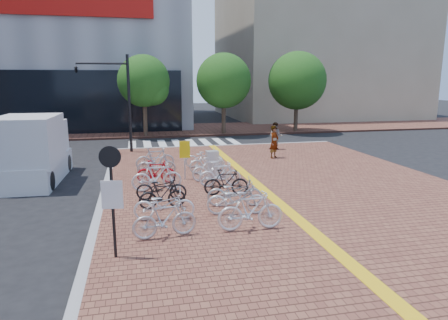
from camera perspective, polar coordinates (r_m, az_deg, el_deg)
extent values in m
plane|color=black|center=(13.80, -0.57, -6.82)|extent=(120.00, 120.00, 0.00)
cube|color=brown|center=(10.58, 22.11, -13.17)|extent=(14.00, 34.00, 0.15)
cube|color=gold|center=(10.04, 17.29, -13.68)|extent=(0.40, 34.00, 0.01)
cube|color=gray|center=(9.00, -20.16, -17.54)|extent=(0.25, 34.00, 0.15)
cube|color=gray|center=(25.82, 0.42, 2.01)|extent=(14.00, 0.25, 0.15)
cube|color=brown|center=(34.19, -7.91, 4.24)|extent=(70.00, 8.00, 0.15)
cube|color=gray|center=(49.59, 12.76, 16.64)|extent=(20.00, 18.00, 18.00)
cube|color=silver|center=(27.17, -12.99, 2.04)|extent=(0.50, 4.00, 0.01)
cube|color=silver|center=(27.18, -10.88, 2.13)|extent=(0.50, 4.00, 0.01)
cube|color=silver|center=(27.22, -8.78, 2.22)|extent=(0.50, 4.00, 0.01)
cube|color=silver|center=(27.30, -6.68, 2.30)|extent=(0.50, 4.00, 0.01)
cube|color=silver|center=(27.42, -4.60, 2.38)|extent=(0.50, 4.00, 0.01)
cube|color=silver|center=(27.57, -2.54, 2.46)|extent=(0.50, 4.00, 0.01)
cube|color=silver|center=(27.76, -0.51, 2.53)|extent=(0.50, 4.00, 0.01)
cube|color=silver|center=(27.98, 1.50, 2.60)|extent=(0.50, 4.00, 0.01)
cylinder|color=#38281E|center=(30.46, -11.20, 5.85)|extent=(0.32, 0.32, 2.60)
sphere|color=#194714|center=(30.33, -11.40, 11.03)|extent=(3.80, 3.80, 3.80)
sphere|color=#194714|center=(30.06, -10.18, 9.93)|extent=(2.40, 2.40, 2.40)
cylinder|color=#38281E|center=(31.19, -0.05, 6.20)|extent=(0.32, 0.32, 2.60)
sphere|color=#194714|center=(31.05, -0.05, 11.26)|extent=(4.20, 4.20, 4.20)
sphere|color=#194714|center=(30.90, 1.17, 10.14)|extent=(2.40, 2.40, 2.40)
cylinder|color=#38281E|center=(33.00, 10.24, 6.31)|extent=(0.32, 0.32, 2.60)
sphere|color=#194714|center=(32.87, 10.41, 11.09)|extent=(4.60, 4.60, 4.60)
sphere|color=#194714|center=(32.84, 11.56, 10.00)|extent=(2.40, 2.40, 2.40)
imported|color=#BCBCC1|center=(10.88, -8.48, -8.35)|extent=(1.77, 0.69, 1.04)
imported|color=white|center=(12.23, -8.55, -6.29)|extent=(1.88, 0.81, 0.96)
imported|color=black|center=(13.28, -8.81, -4.93)|extent=(1.57, 0.54, 0.93)
imported|color=black|center=(14.14, -8.95, -3.91)|extent=(1.86, 0.96, 0.93)
imported|color=white|center=(15.30, -9.59, -2.34)|extent=(1.89, 0.54, 1.14)
imported|color=#AD0C15|center=(16.53, -9.66, -1.64)|extent=(1.62, 0.65, 0.95)
imported|color=#ADADB1|center=(17.71, -9.63, -0.66)|extent=(1.70, 0.52, 1.01)
imported|color=#ADADB2|center=(18.86, -9.81, 0.20)|extent=(1.86, 0.75, 1.09)
imported|color=white|center=(11.28, 3.82, -7.24)|extent=(1.90, 0.57, 1.14)
imported|color=silver|center=(12.56, 1.82, -5.60)|extent=(1.96, 0.92, 0.99)
imported|color=#A8A8AD|center=(13.35, 1.53, -4.60)|extent=(1.93, 0.94, 0.97)
imported|color=black|center=(14.57, 0.32, -3.20)|extent=(1.68, 0.70, 0.98)
imported|color=white|center=(15.74, -0.56, -2.02)|extent=(1.70, 0.52, 1.01)
imported|color=white|center=(16.59, -1.73, -1.31)|extent=(1.73, 0.62, 1.02)
imported|color=silver|center=(17.99, -2.41, -0.33)|extent=(1.71, 0.63, 1.00)
imported|color=silver|center=(19.15, -2.86, 0.30)|extent=(1.87, 0.88, 0.94)
imported|color=gray|center=(21.59, 7.19, 2.58)|extent=(0.76, 0.72, 1.74)
imported|color=#4F5264|center=(24.20, 7.40, 3.41)|extent=(0.98, 0.89, 1.64)
cube|color=silver|center=(17.34, -1.69, -0.54)|extent=(0.54, 0.41, 1.14)
cylinder|color=#B7B7BC|center=(16.91, -5.63, -0.10)|extent=(0.06, 0.06, 1.61)
cube|color=yellow|center=(16.77, -5.65, 1.51)|extent=(0.45, 0.06, 0.71)
cylinder|color=black|center=(9.71, -15.61, -5.98)|extent=(0.08, 0.08, 2.68)
cylinder|color=black|center=(9.39, -15.99, 0.44)|extent=(0.50, 0.10, 0.50)
cube|color=silver|center=(9.60, -15.70, -4.81)|extent=(0.49, 0.10, 0.67)
cylinder|color=black|center=(23.75, -13.37, 7.78)|extent=(0.17, 0.17, 5.54)
cylinder|color=black|center=(23.79, -17.05, 13.05)|extent=(2.77, 0.11, 0.11)
imported|color=black|center=(23.92, -20.39, 12.17)|extent=(0.24, 1.15, 0.46)
cube|color=silver|center=(19.06, -25.27, -1.23)|extent=(2.27, 5.05, 1.00)
cube|color=silver|center=(20.24, -24.56, 3.01)|extent=(2.17, 2.17, 1.44)
cube|color=silver|center=(17.99, -26.33, 2.46)|extent=(2.32, 3.17, 1.99)
cylinder|color=black|center=(21.01, -26.53, -0.56)|extent=(0.27, 0.78, 0.77)
cylinder|color=black|center=(20.56, -21.50, -0.38)|extent=(0.27, 0.78, 0.77)
cylinder|color=black|center=(17.19, -23.65, -2.77)|extent=(0.27, 0.78, 0.77)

